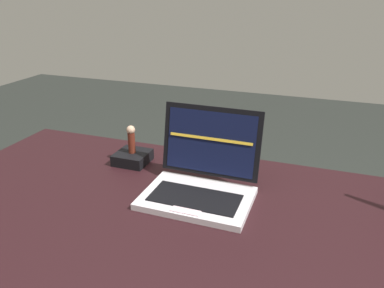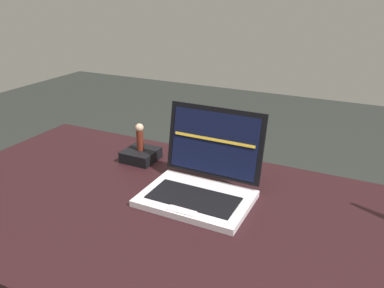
% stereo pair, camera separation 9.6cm
% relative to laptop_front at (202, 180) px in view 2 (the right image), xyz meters
% --- Properties ---
extents(desk, '(1.59, 0.76, 0.74)m').
position_rel_laptop_front_xyz_m(desk, '(0.03, -0.10, -0.14)').
color(desk, black).
rests_on(desk, ground).
extents(laptop_front, '(0.29, 0.24, 0.23)m').
position_rel_laptop_front_xyz_m(laptop_front, '(0.00, 0.00, 0.00)').
color(laptop_front, silver).
rests_on(laptop_front, desk).
extents(figurine_stand, '(0.10, 0.10, 0.04)m').
position_rel_laptop_front_xyz_m(figurine_stand, '(-0.28, 0.12, -0.03)').
color(figurine_stand, black).
rests_on(figurine_stand, desk).
extents(figurine, '(0.03, 0.03, 0.09)m').
position_rel_laptop_front_xyz_m(figurine, '(-0.28, 0.12, 0.04)').
color(figurine, '#5D2115').
rests_on(figurine, figurine_stand).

